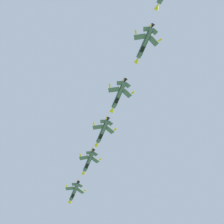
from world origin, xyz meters
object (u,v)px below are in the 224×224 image
object	(u,v)px
fighter_jet_left_wing	(88,162)
fighter_jet_right_wing	(102,132)
fighter_jet_lead	(74,192)
fighter_jet_left_outer	(118,96)
fighter_jet_right_outer	(144,44)

from	to	relation	value
fighter_jet_left_wing	fighter_jet_right_wing	size ratio (longest dim) A/B	1.00
fighter_jet_left_wing	fighter_jet_lead	bearing A→B (deg)	90.71
fighter_jet_left_wing	fighter_jet_left_outer	size ratio (longest dim) A/B	1.00
fighter_jet_left_wing	fighter_jet_right_outer	world-z (taller)	fighter_jet_right_outer
fighter_jet_right_outer	fighter_jet_left_outer	bearing A→B (deg)	95.05
fighter_jet_left_wing	fighter_jet_right_wing	distance (m)	19.83
fighter_jet_right_wing	fighter_jet_right_outer	xyz separation A→B (m)	(21.13, -36.59, 1.73)
fighter_jet_left_wing	fighter_jet_right_wing	bearing A→B (deg)	-89.97
fighter_jet_right_wing	fighter_jet_lead	bearing A→B (deg)	90.39
fighter_jet_lead	fighter_jet_left_wing	distance (m)	22.78
fighter_jet_left_outer	fighter_jet_right_outer	bearing A→B (deg)	-84.95
fighter_jet_lead	fighter_jet_left_outer	xyz separation A→B (m)	(29.34, -55.68, -4.33)
fighter_jet_left_outer	fighter_jet_right_outer	size ratio (longest dim) A/B	1.00
fighter_jet_lead	fighter_jet_right_wing	bearing A→B (deg)	-89.61
fighter_jet_right_wing	fighter_jet_right_outer	world-z (taller)	fighter_jet_right_outer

